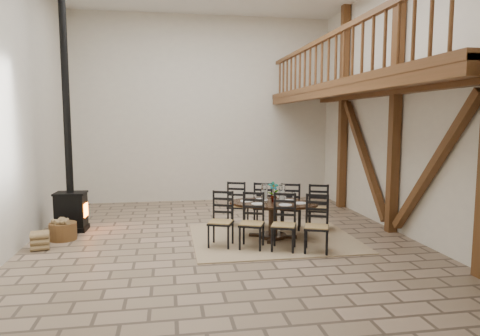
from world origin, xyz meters
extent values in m
plane|color=gray|center=(0.00, 0.00, 0.00)|extent=(8.00, 8.00, 0.00)
cube|color=beige|center=(0.00, 4.00, 2.50)|extent=(7.00, 0.02, 5.00)
cube|color=beige|center=(0.00, -4.00, 2.50)|extent=(7.00, 0.02, 5.00)
cube|color=beige|center=(-3.50, 0.00, 2.50)|extent=(0.02, 8.00, 5.00)
cube|color=beige|center=(3.50, 0.00, 2.50)|extent=(0.02, 8.00, 5.00)
cube|color=brown|center=(3.38, 0.00, 2.50)|extent=(0.18, 0.18, 5.00)
cube|color=brown|center=(3.38, 2.50, 2.50)|extent=(0.18, 0.18, 5.00)
cube|color=brown|center=(3.38, -1.25, 1.40)|extent=(0.14, 2.16, 2.54)
cube|color=brown|center=(3.38, 1.25, 1.40)|extent=(0.14, 2.16, 2.54)
cube|color=brown|center=(3.38, 0.00, 2.80)|extent=(0.20, 7.80, 0.20)
cube|color=brown|center=(2.70, 0.00, 2.85)|extent=(1.60, 7.80, 0.12)
cube|color=brown|center=(2.00, 0.00, 2.75)|extent=(0.18, 7.80, 0.22)
cube|color=brown|center=(2.00, 0.00, 3.75)|extent=(0.09, 7.60, 0.09)
cube|color=brown|center=(2.00, 0.00, 3.33)|extent=(0.06, 7.60, 0.86)
cube|color=tan|center=(0.94, -0.08, 0.01)|extent=(3.00, 2.50, 0.02)
ellipsoid|color=black|center=(0.94, -0.08, 0.67)|extent=(1.91, 1.54, 0.04)
cylinder|color=black|center=(0.94, -0.08, 0.32)|extent=(0.16, 0.16, 0.61)
cylinder|color=black|center=(0.94, -0.08, 0.05)|extent=(0.51, 0.51, 0.06)
cube|color=tan|center=(-0.09, -0.47, 0.44)|extent=(0.51, 0.50, 0.04)
cube|color=black|center=(-0.09, -0.47, 0.21)|extent=(0.50, 0.50, 0.42)
cube|color=black|center=(-0.02, -0.30, 0.69)|extent=(0.34, 0.16, 0.55)
cube|color=tan|center=(0.42, -0.66, 0.44)|extent=(0.51, 0.50, 0.04)
cube|color=black|center=(0.42, -0.66, 0.21)|extent=(0.50, 0.50, 0.42)
cube|color=black|center=(0.49, -0.50, 0.69)|extent=(0.34, 0.16, 0.55)
cube|color=tan|center=(0.94, -0.86, 0.44)|extent=(0.51, 0.50, 0.04)
cube|color=black|center=(0.94, -0.86, 0.21)|extent=(0.50, 0.50, 0.42)
cube|color=black|center=(1.00, -0.70, 0.69)|extent=(0.34, 0.16, 0.55)
cube|color=tan|center=(1.45, -1.06, 0.44)|extent=(0.51, 0.50, 0.04)
cube|color=black|center=(1.45, -1.06, 0.21)|extent=(0.50, 0.50, 0.42)
cube|color=black|center=(1.51, -0.90, 0.69)|extent=(0.34, 0.16, 0.55)
cube|color=tan|center=(0.44, 0.90, 0.44)|extent=(0.51, 0.50, 0.04)
cube|color=black|center=(0.44, 0.90, 0.21)|extent=(0.50, 0.50, 0.42)
cube|color=black|center=(0.38, 0.74, 0.69)|extent=(0.34, 0.16, 0.55)
cube|color=tan|center=(0.95, 0.70, 0.44)|extent=(0.51, 0.50, 0.04)
cube|color=black|center=(0.95, 0.70, 0.21)|extent=(0.50, 0.50, 0.42)
cube|color=black|center=(0.89, 0.54, 0.69)|extent=(0.34, 0.16, 0.55)
cube|color=tan|center=(1.47, 0.50, 0.44)|extent=(0.51, 0.50, 0.04)
cube|color=black|center=(1.47, 0.50, 0.21)|extent=(0.50, 0.50, 0.42)
cube|color=black|center=(1.40, 0.34, 0.69)|extent=(0.34, 0.16, 0.55)
cube|color=tan|center=(1.98, 0.30, 0.44)|extent=(0.51, 0.50, 0.04)
cube|color=black|center=(1.98, 0.30, 0.21)|extent=(0.50, 0.50, 0.42)
cube|color=black|center=(1.91, 0.14, 0.69)|extent=(0.34, 0.16, 0.55)
cube|color=silver|center=(0.94, -0.08, 0.69)|extent=(1.42, 1.06, 0.01)
cube|color=white|center=(0.94, -0.08, 0.78)|extent=(0.87, 0.55, 0.18)
cylinder|color=white|center=(0.79, -0.02, 0.86)|extent=(0.12, 0.12, 0.34)
cylinder|color=white|center=(1.10, -0.14, 0.86)|extent=(0.12, 0.12, 0.34)
cylinder|color=white|center=(0.79, -0.02, 0.77)|extent=(0.06, 0.06, 0.16)
cylinder|color=white|center=(1.10, -0.14, 0.77)|extent=(0.06, 0.06, 0.16)
imported|color=#4C723F|center=(0.96, -0.04, 0.88)|extent=(0.24, 0.20, 0.38)
cube|color=black|center=(-2.91, 1.13, 0.05)|extent=(0.63, 0.50, 0.09)
cube|color=black|center=(-2.91, 1.13, 0.42)|extent=(0.58, 0.45, 0.65)
cube|color=#FF590C|center=(-2.62, 1.12, 0.42)|extent=(0.03, 0.26, 0.26)
cube|color=black|center=(-2.91, 1.13, 0.76)|extent=(0.62, 0.49, 0.04)
cylinder|color=black|center=(-2.91, 1.13, 2.89)|extent=(0.14, 0.14, 4.22)
cylinder|color=brown|center=(-2.92, 0.47, 0.16)|extent=(0.49, 0.49, 0.32)
cube|color=#9E8858|center=(-2.92, 0.47, 0.36)|extent=(0.26, 0.26, 0.09)
cube|color=#9E8858|center=(-3.16, -0.10, 0.15)|extent=(0.36, 0.36, 0.31)
camera|label=1|loc=(-0.97, -7.71, 2.21)|focal=32.00mm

